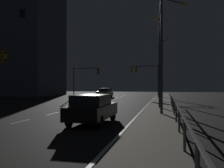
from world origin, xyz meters
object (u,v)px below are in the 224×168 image
(street_lamp_far_end, at_px, (159,55))
(street_lamp_corner, at_px, (162,64))
(car, at_px, (93,108))
(traffic_light_mid_right, at_px, (85,76))
(traffic_light_far_right, at_px, (148,74))
(car_oncoming, at_px, (105,93))
(street_lamp_mid_block, at_px, (166,44))
(traffic_light_near_left, at_px, (146,74))

(street_lamp_far_end, bearing_deg, street_lamp_corner, 89.21)
(car, bearing_deg, street_lamp_far_end, 69.19)
(traffic_light_mid_right, distance_m, street_lamp_far_end, 21.32)
(street_lamp_far_end, bearing_deg, traffic_light_far_right, 96.70)
(traffic_light_far_right, bearing_deg, car_oncoming, -173.05)
(car_oncoming, bearing_deg, street_lamp_mid_block, -66.42)
(traffic_light_near_left, relative_size, street_lamp_corner, 0.73)
(car, distance_m, car_oncoming, 28.47)
(traffic_light_far_right, height_order, street_lamp_far_end, street_lamp_far_end)
(traffic_light_mid_right, bearing_deg, car_oncoming, 31.00)
(traffic_light_near_left, bearing_deg, traffic_light_far_right, -75.46)
(car_oncoming, distance_m, traffic_light_far_right, 7.93)
(street_lamp_far_end, bearing_deg, car, -110.81)
(traffic_light_mid_right, distance_m, street_lamp_corner, 14.95)
(traffic_light_mid_right, xyz_separation_m, street_lamp_far_end, (12.50, -17.24, 1.05))
(traffic_light_far_right, distance_m, street_lamp_far_end, 20.04)
(car_oncoming, bearing_deg, street_lamp_far_end, -63.29)
(street_lamp_far_end, bearing_deg, car_oncoming, 116.71)
(traffic_light_near_left, xyz_separation_m, street_lamp_corner, (2.85, -12.09, 0.59))
(car, height_order, car_oncoming, same)
(car_oncoming, distance_m, street_lamp_far_end, 21.63)
(car_oncoming, xyz_separation_m, street_lamp_mid_block, (10.14, -23.23, 4.16))
(street_lamp_corner, bearing_deg, car_oncoming, 134.95)
(traffic_light_near_left, xyz_separation_m, street_lamp_mid_block, (3.30, -25.61, 0.90))
(traffic_light_near_left, height_order, street_lamp_mid_block, street_lamp_mid_block)
(car_oncoming, height_order, traffic_light_far_right, traffic_light_far_right)
(car, distance_m, traffic_light_near_left, 30.35)
(traffic_light_mid_right, distance_m, traffic_light_far_right, 10.51)
(car, height_order, street_lamp_far_end, street_lamp_far_end)
(traffic_light_near_left, relative_size, street_lamp_far_end, 0.71)
(street_lamp_far_end, bearing_deg, street_lamp_mid_block, -82.27)
(car, relative_size, street_lamp_mid_block, 0.55)
(street_lamp_mid_block, bearing_deg, street_lamp_corner, 91.89)
(street_lamp_mid_block, relative_size, street_lamp_far_end, 1.05)
(street_lamp_mid_block, height_order, street_lamp_corner, street_lamp_mid_block)
(car, relative_size, traffic_light_near_left, 0.80)
(street_lamp_mid_block, relative_size, street_lamp_corner, 1.07)
(street_lamp_mid_block, bearing_deg, car_oncoming, 113.58)
(street_lamp_corner, bearing_deg, street_lamp_far_end, -90.79)
(traffic_light_near_left, height_order, traffic_light_far_right, traffic_light_near_left)
(traffic_light_far_right, bearing_deg, street_lamp_mid_block, -83.12)
(car, relative_size, street_lamp_far_end, 0.57)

